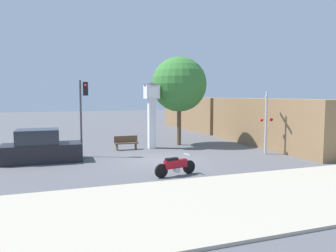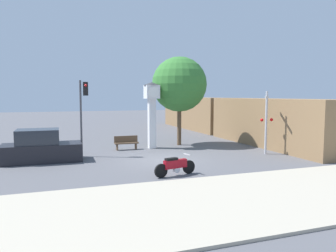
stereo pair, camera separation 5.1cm
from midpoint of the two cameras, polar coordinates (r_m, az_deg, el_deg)
ground_plane at (r=18.57m, az=-0.75°, el=-5.94°), size 120.00×120.00×0.00m
sidewalk_strip at (r=11.86m, az=11.45°, el=-12.38°), size 36.00×6.00×0.10m
motorcycle at (r=14.95m, az=1.20°, el=-6.95°), size 2.11×0.66×0.94m
clock_tower at (r=22.45m, az=-2.93°, el=3.73°), size 1.10×1.10×4.54m
freight_train at (r=30.32m, az=9.93°, el=1.61°), size 2.80×25.83×3.40m
traffic_light at (r=19.95m, az=-14.65°, el=3.63°), size 0.50×0.35×4.53m
railroad_crossing_signal at (r=21.05m, az=16.66°, el=1.00°), size 0.90×0.82×3.89m
street_tree at (r=23.90m, az=1.90°, el=7.25°), size 3.97×3.97×6.43m
bench at (r=22.19m, az=-7.36°, el=-2.85°), size 1.60×0.44×0.92m
parked_car at (r=19.28m, az=-21.31°, el=-3.63°), size 4.23×1.88×1.80m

